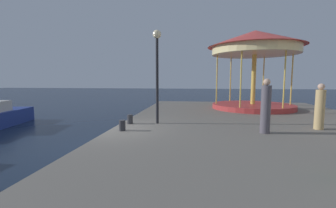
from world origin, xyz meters
TOP-DOWN VIEW (x-y plane):
  - ground_plane at (0.00, 0.00)m, footprint 120.00×120.00m
  - quay_dock at (6.02, 0.00)m, footprint 12.05×22.72m
  - carousel at (6.95, 6.94)m, footprint 6.01×6.01m
  - lamp_post_mid_promenade at (1.60, 1.14)m, footprint 0.36×0.36m
  - bollard_center at (0.53, -0.43)m, footprint 0.24×0.24m
  - bollard_south at (0.43, 0.90)m, footprint 0.24×0.24m
  - person_near_carousel at (5.73, -0.14)m, footprint 0.34×0.34m
  - person_mid_promenade at (7.97, 0.77)m, footprint 0.34×0.34m

SIDE VIEW (x-z plane):
  - ground_plane at x=0.00m, z-range 0.00..0.00m
  - quay_dock at x=6.02m, z-range 0.00..0.80m
  - bollard_center at x=0.53m, z-range 0.80..1.20m
  - bollard_south at x=0.43m, z-range 0.80..1.20m
  - person_mid_promenade at x=7.97m, z-range 0.74..2.51m
  - person_near_carousel at x=5.73m, z-range 0.74..2.69m
  - lamp_post_mid_promenade at x=1.60m, z-range 1.56..5.55m
  - carousel at x=6.95m, z-range 2.01..7.05m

